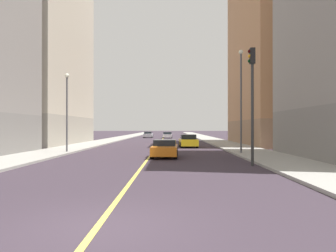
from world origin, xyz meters
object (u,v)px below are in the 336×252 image
street_lamp_right_near (67,104)px  car_orange (165,149)px  street_lamp_left_near (241,91)px  car_yellow (188,141)px  building_right_midblock (32,49)px  traffic_light_left_near (252,91)px  building_left_mid (285,50)px  car_white (168,135)px  car_silver (148,135)px

street_lamp_right_near → car_orange: (8.38, -3.55, -3.57)m
street_lamp_left_near → car_orange: (-6.08, -2.30, -4.45)m
car_yellow → building_right_midblock: bearing=164.5°
street_lamp_right_near → traffic_light_left_near: bearing=-33.4°
traffic_light_left_near → street_lamp_right_near: street_lamp_right_near is taller
street_lamp_left_near → street_lamp_right_near: bearing=175.0°
building_left_mid → traffic_light_left_near: bearing=-113.3°
building_right_midblock → car_white: building_right_midblock is taller
car_yellow → car_silver: bearing=101.5°
building_right_midblock → traffic_light_left_near: size_ratio=3.62×
car_yellow → car_orange: 11.96m
building_left_mid → car_orange: size_ratio=5.45×
car_yellow → car_orange: car_yellow is taller
building_left_mid → street_lamp_right_near: size_ratio=3.66×
building_left_mid → car_yellow: building_left_mid is taller
street_lamp_right_near → car_yellow: (10.71, 8.18, -3.51)m
building_left_mid → car_orange: (-15.03, -17.85, -11.50)m
car_silver → street_lamp_right_near: bearing=-95.4°
car_white → car_orange: bearing=-89.6°
building_right_midblock → street_lamp_right_near: size_ratio=3.67×
building_left_mid → building_right_midblock: bearing=-178.8°
building_right_midblock → car_white: 32.88m
street_lamp_right_near → car_orange: size_ratio=1.49×
building_left_mid → traffic_light_left_near: (-9.97, -23.15, -7.85)m
building_left_mid → car_silver: size_ratio=5.94×
building_left_mid → street_lamp_left_near: building_left_mid is taller
street_lamp_left_near → car_orange: 7.88m
street_lamp_left_near → car_yellow: size_ratio=2.05×
building_right_midblock → car_orange: size_ratio=5.45×
traffic_light_left_near → car_silver: traffic_light_left_near is taller
street_lamp_left_near → street_lamp_right_near: (-14.46, 1.26, -0.88)m
building_right_midblock → car_silver: size_ratio=5.95×
traffic_light_left_near → car_silver: bearing=100.7°
car_white → car_silver: bearing=150.1°
street_lamp_right_near → car_yellow: bearing=37.4°
building_right_midblock → street_lamp_right_near: building_right_midblock is taller
street_lamp_right_near → car_silver: bearing=84.6°
street_lamp_right_near → car_white: street_lamp_right_near is taller
building_left_mid → car_white: building_left_mid is taller
building_left_mid → car_orange: bearing=-130.1°
car_white → car_orange: size_ratio=0.95×
car_orange → car_yellow: bearing=78.8°
traffic_light_left_near → street_lamp_right_near: size_ratio=1.01×
car_yellow → car_white: bearing=94.8°
building_right_midblock → traffic_light_left_near: building_right_midblock is taller
building_right_midblock → traffic_light_left_near: (22.39, -22.47, -7.85)m
street_lamp_right_near → building_right_midblock: bearing=123.3°
building_left_mid → car_yellow: size_ratio=6.01×
traffic_light_left_near → car_orange: 8.19m
traffic_light_left_near → car_silver: 51.54m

